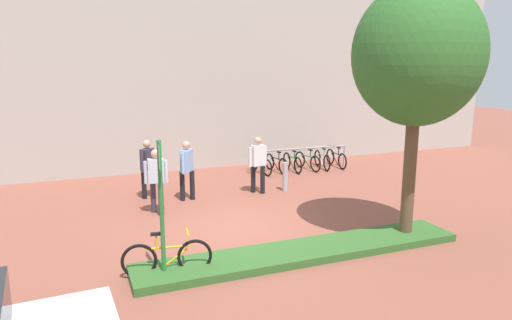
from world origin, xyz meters
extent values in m
plane|color=brown|center=(0.00, 0.00, 0.00)|extent=(60.00, 60.00, 0.00)
cube|color=#B2ADA3|center=(0.00, 7.10, 5.00)|extent=(28.00, 1.20, 10.00)
cube|color=#336028|center=(0.74, -2.08, 0.08)|extent=(7.00, 1.10, 0.16)
cylinder|color=brown|center=(3.34, -2.02, 1.48)|extent=(0.28, 0.28, 2.97)
ellipsoid|color=#2D6628|center=(3.34, -2.02, 4.06)|extent=(2.74, 2.74, 3.02)
cylinder|color=#2D7238|center=(-2.13, -2.08, 1.29)|extent=(0.08, 0.08, 2.59)
cube|color=#198C33|center=(-2.13, -2.08, 2.31)|extent=(0.04, 0.36, 0.52)
cube|color=white|center=(-2.13, -2.08, 2.31)|extent=(0.04, 0.30, 0.44)
torus|color=black|center=(-2.55, -1.88, 0.33)|extent=(0.66, 0.16, 0.66)
torus|color=black|center=(-1.54, -2.03, 0.33)|extent=(0.66, 0.16, 0.66)
cylinder|color=gold|center=(-2.05, -1.95, 0.55)|extent=(0.83, 0.16, 0.04)
cylinder|color=gold|center=(-1.95, -1.97, 0.30)|extent=(0.60, 0.13, 0.44)
cylinder|color=gold|center=(-2.23, -1.93, 0.67)|extent=(0.04, 0.04, 0.28)
cube|color=black|center=(-2.23, -1.93, 0.83)|extent=(0.21, 0.11, 0.05)
cylinder|color=gold|center=(-1.67, -2.01, 0.81)|extent=(0.10, 0.42, 0.04)
cylinder|color=#99999E|center=(2.30, 4.97, 0.40)|extent=(0.06, 0.06, 0.80)
cylinder|color=#99999E|center=(5.99, 4.84, 0.40)|extent=(0.06, 0.06, 0.80)
cylinder|color=#99999E|center=(4.14, 4.91, 0.80)|extent=(3.70, 0.18, 0.06)
torus|color=black|center=(2.68, 4.50, 0.30)|extent=(0.16, 0.61, 0.61)
torus|color=black|center=(2.52, 5.42, 0.30)|extent=(0.16, 0.61, 0.61)
cylinder|color=silver|center=(2.60, 4.96, 0.51)|extent=(0.16, 0.76, 0.03)
cylinder|color=silver|center=(2.59, 5.05, 0.27)|extent=(0.13, 0.55, 0.40)
cylinder|color=silver|center=(2.63, 4.79, 0.62)|extent=(0.03, 0.03, 0.26)
cube|color=black|center=(2.63, 4.79, 0.76)|extent=(0.10, 0.19, 0.05)
cylinder|color=silver|center=(2.54, 5.31, 0.75)|extent=(0.39, 0.10, 0.04)
torus|color=black|center=(3.28, 4.46, 0.30)|extent=(0.14, 0.61, 0.61)
torus|color=black|center=(3.16, 5.39, 0.30)|extent=(0.14, 0.61, 0.61)
cylinder|color=black|center=(3.22, 4.92, 0.51)|extent=(0.14, 0.77, 0.03)
cylinder|color=black|center=(3.21, 5.01, 0.27)|extent=(0.11, 0.56, 0.40)
cylinder|color=black|center=(3.24, 4.75, 0.62)|extent=(0.03, 0.03, 0.26)
cube|color=black|center=(3.24, 4.75, 0.76)|extent=(0.10, 0.19, 0.05)
cylinder|color=black|center=(3.17, 5.27, 0.75)|extent=(0.39, 0.09, 0.04)
torus|color=black|center=(3.83, 4.41, 0.30)|extent=(0.06, 0.61, 0.61)
torus|color=black|center=(3.84, 5.35, 0.30)|extent=(0.06, 0.61, 0.61)
cylinder|color=#1E7233|center=(3.84, 4.88, 0.51)|extent=(0.04, 0.77, 0.03)
cylinder|color=#1E7233|center=(3.84, 4.97, 0.27)|extent=(0.04, 0.56, 0.40)
cylinder|color=#1E7233|center=(3.83, 4.71, 0.62)|extent=(0.03, 0.03, 0.26)
cube|color=black|center=(3.83, 4.71, 0.76)|extent=(0.08, 0.18, 0.05)
cylinder|color=#1E7233|center=(3.84, 5.24, 0.75)|extent=(0.39, 0.04, 0.04)
torus|color=black|center=(4.53, 4.41, 0.30)|extent=(0.15, 0.61, 0.61)
torus|color=black|center=(4.38, 5.34, 0.30)|extent=(0.15, 0.61, 0.61)
cylinder|color=#1E7233|center=(4.45, 4.87, 0.51)|extent=(0.16, 0.76, 0.03)
cylinder|color=#1E7233|center=(4.44, 4.96, 0.27)|extent=(0.12, 0.56, 0.40)
cylinder|color=#1E7233|center=(4.48, 4.71, 0.62)|extent=(0.03, 0.03, 0.26)
cube|color=black|center=(4.48, 4.71, 0.76)|extent=(0.10, 0.19, 0.05)
cylinder|color=#1E7233|center=(4.40, 5.22, 0.75)|extent=(0.39, 0.10, 0.04)
torus|color=black|center=(5.01, 4.42, 0.30)|extent=(0.13, 0.61, 0.61)
torus|color=black|center=(5.13, 5.35, 0.30)|extent=(0.13, 0.61, 0.61)
cylinder|color=silver|center=(5.07, 4.89, 0.51)|extent=(0.13, 0.77, 0.03)
cylinder|color=silver|center=(5.08, 4.98, 0.27)|extent=(0.11, 0.56, 0.40)
cylinder|color=silver|center=(5.05, 4.72, 0.62)|extent=(0.03, 0.03, 0.26)
cube|color=black|center=(5.05, 4.72, 0.76)|extent=(0.10, 0.19, 0.05)
cylinder|color=silver|center=(5.12, 5.24, 0.75)|extent=(0.39, 0.09, 0.04)
torus|color=black|center=(5.67, 4.44, 0.30)|extent=(0.08, 0.61, 0.61)
torus|color=black|center=(5.71, 5.37, 0.30)|extent=(0.08, 0.61, 0.61)
cylinder|color=black|center=(5.69, 4.91, 0.51)|extent=(0.06, 0.77, 0.03)
cylinder|color=black|center=(5.69, 5.00, 0.27)|extent=(0.05, 0.56, 0.40)
cylinder|color=black|center=(5.68, 4.74, 0.62)|extent=(0.03, 0.03, 0.26)
cube|color=black|center=(5.68, 4.74, 0.76)|extent=(0.08, 0.19, 0.05)
cylinder|color=black|center=(5.70, 5.26, 0.75)|extent=(0.39, 0.05, 0.04)
cylinder|color=#ADADB2|center=(2.45, 2.52, 0.45)|extent=(0.16, 0.16, 0.90)
cylinder|color=#383342|center=(-1.52, 1.58, 0.42)|extent=(0.14, 0.14, 0.85)
cylinder|color=#383342|center=(-1.66, 1.93, 0.42)|extent=(0.14, 0.14, 0.85)
cube|color=silver|center=(-1.59, 1.75, 1.16)|extent=(0.43, 0.29, 0.62)
cylinder|color=silver|center=(-1.33, 1.72, 1.13)|extent=(0.09, 0.09, 0.59)
cylinder|color=silver|center=(-1.85, 1.78, 1.13)|extent=(0.09, 0.09, 0.59)
sphere|color=tan|center=(-1.59, 1.75, 1.61)|extent=(0.22, 0.22, 0.22)
cylinder|color=black|center=(-1.44, 3.30, 0.42)|extent=(0.14, 0.14, 0.85)
cylinder|color=black|center=(-1.70, 3.29, 0.42)|extent=(0.14, 0.14, 0.85)
cube|color=#383342|center=(-1.57, 3.29, 1.16)|extent=(0.45, 0.46, 0.62)
cylinder|color=#383342|center=(-1.39, 3.49, 1.13)|extent=(0.09, 0.09, 0.59)
cylinder|color=#383342|center=(-1.74, 3.10, 1.13)|extent=(0.09, 0.09, 0.59)
sphere|color=tan|center=(-1.57, 3.29, 1.61)|extent=(0.22, 0.22, 0.22)
cylinder|color=black|center=(1.71, 2.54, 0.42)|extent=(0.14, 0.14, 0.85)
cylinder|color=black|center=(1.49, 2.76, 0.42)|extent=(0.14, 0.14, 0.85)
cube|color=white|center=(1.60, 2.65, 1.16)|extent=(0.43, 0.30, 0.62)
cylinder|color=white|center=(1.86, 2.69, 1.13)|extent=(0.09, 0.09, 0.59)
cylinder|color=white|center=(1.35, 2.61, 1.13)|extent=(0.09, 0.09, 0.59)
sphere|color=tan|center=(1.60, 2.65, 1.61)|extent=(0.22, 0.22, 0.22)
cylinder|color=black|center=(-0.71, 2.69, 0.42)|extent=(0.14, 0.14, 0.85)
cylinder|color=black|center=(-0.42, 2.70, 0.42)|extent=(0.14, 0.14, 0.85)
cube|color=#8CB2E5|center=(-0.56, 2.69, 1.16)|extent=(0.43, 0.46, 0.62)
cylinder|color=#8CB2E5|center=(-0.72, 2.49, 1.13)|extent=(0.09, 0.09, 0.59)
cylinder|color=#8CB2E5|center=(-0.41, 2.90, 1.13)|extent=(0.09, 0.09, 0.59)
sphere|color=tan|center=(-0.56, 2.69, 1.61)|extent=(0.22, 0.22, 0.22)
camera|label=1|loc=(-3.51, -10.17, 3.93)|focal=33.02mm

